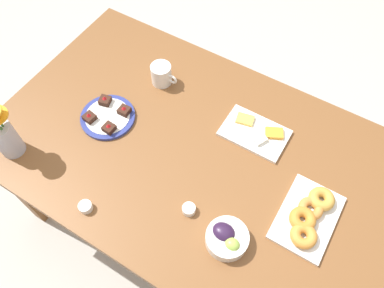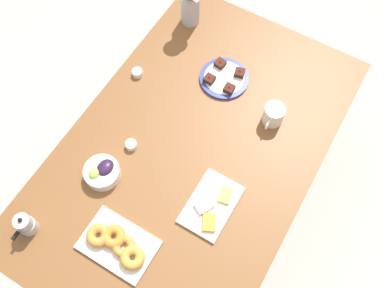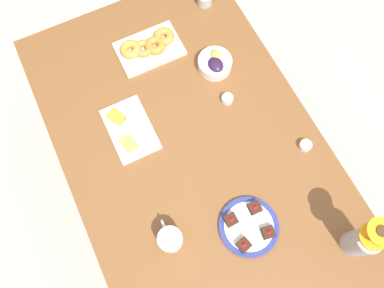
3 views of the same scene
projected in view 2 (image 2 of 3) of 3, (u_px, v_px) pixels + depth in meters
name	position (u px, v px, depth m)	size (l,w,h in m)	color
ground_plane	(192.00, 203.00, 2.47)	(6.00, 6.00, 0.00)	#B7B2A8
dining_table	(192.00, 156.00, 1.88)	(1.60, 1.00, 0.74)	brown
coffee_mug	(273.00, 115.00, 1.82)	(0.12, 0.09, 0.09)	white
grape_bowl	(102.00, 172.00, 1.73)	(0.15, 0.15, 0.07)	white
cheese_platter	(211.00, 205.00, 1.68)	(0.26, 0.17, 0.03)	white
croissant_platter	(117.00, 244.00, 1.61)	(0.19, 0.28, 0.05)	white
jam_cup_honey	(137.00, 73.00, 1.96)	(0.05, 0.05, 0.03)	white
jam_cup_berry	(131.00, 145.00, 1.80)	(0.05, 0.05, 0.03)	white
dessert_plate	(224.00, 78.00, 1.95)	(0.23, 0.23, 0.05)	navy
flower_vase	(190.00, 7.00, 2.03)	(0.11, 0.10, 0.27)	#B2B2BC
moka_pot	(26.00, 225.00, 1.61)	(0.11, 0.07, 0.12)	#B7B7BC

